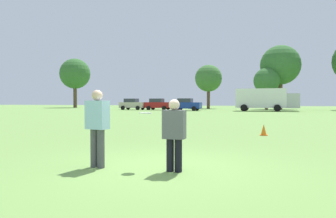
{
  "coord_description": "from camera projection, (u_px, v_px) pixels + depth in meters",
  "views": [
    {
      "loc": [
        2.13,
        -6.68,
        1.49
      ],
      "look_at": [
        -0.42,
        1.67,
        1.26
      ],
      "focal_mm": 33.97,
      "sensor_mm": 36.0,
      "label": 1
    }
  ],
  "objects": [
    {
      "name": "parked_car_near_left",
      "position": [
        132.0,
        104.0,
        51.58
      ],
      "size": [
        4.25,
        2.31,
        1.82
      ],
      "color": "#B7AD99",
      "rests_on": "ground"
    },
    {
      "name": "player_thrower",
      "position": [
        97.0,
        124.0,
        7.05
      ],
      "size": [
        0.53,
        0.36,
        1.73
      ],
      "color": "#4C4C51",
      "rests_on": "ground"
    },
    {
      "name": "tree_east_birch",
      "position": [
        280.0,
        65.0,
        53.9
      ],
      "size": [
        6.7,
        6.7,
        10.89
      ],
      "color": "brown",
      "rests_on": "ground"
    },
    {
      "name": "tree_west_maple",
      "position": [
        208.0,
        78.0,
        59.58
      ],
      "size": [
        5.06,
        5.06,
        8.22
      ],
      "color": "brown",
      "rests_on": "ground"
    },
    {
      "name": "parked_car_center",
      "position": [
        187.0,
        104.0,
        47.03
      ],
      "size": [
        4.25,
        2.31,
        1.82
      ],
      "color": "navy",
      "rests_on": "ground"
    },
    {
      "name": "player_defender",
      "position": [
        174.0,
        131.0,
        6.63
      ],
      "size": [
        0.46,
        0.27,
        1.52
      ],
      "color": "black",
      "rests_on": "ground"
    },
    {
      "name": "tree_west_oak",
      "position": [
        75.0,
        74.0,
        68.03
      ],
      "size": [
        6.46,
        6.46,
        10.5
      ],
      "color": "brown",
      "rests_on": "ground"
    },
    {
      "name": "box_truck",
      "position": [
        265.0,
        99.0,
        44.78
      ],
      "size": [
        8.56,
        3.16,
        3.18
      ],
      "color": "white",
      "rests_on": "ground"
    },
    {
      "name": "ground_plane",
      "position": [
        164.0,
        168.0,
        7.05
      ],
      "size": [
        172.7,
        172.7,
        0.0
      ],
      "primitive_type": "plane",
      "color": "#6B9347"
    },
    {
      "name": "traffic_cone",
      "position": [
        264.0,
        130.0,
        13.59
      ],
      "size": [
        0.32,
        0.32,
        0.48
      ],
      "color": "#D8590C",
      "rests_on": "ground"
    },
    {
      "name": "parked_car_mid_left",
      "position": [
        158.0,
        104.0,
        50.65
      ],
      "size": [
        4.25,
        2.31,
        1.82
      ],
      "color": "maroon",
      "rests_on": "ground"
    },
    {
      "name": "tree_center_elm",
      "position": [
        267.0,
        81.0,
        52.36
      ],
      "size": [
        4.24,
        4.24,
        6.9
      ],
      "color": "brown",
      "rests_on": "ground"
    },
    {
      "name": "frisbee",
      "position": [
        145.0,
        113.0,
        6.97
      ],
      "size": [
        0.27,
        0.27,
        0.04
      ],
      "color": "white"
    }
  ]
}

